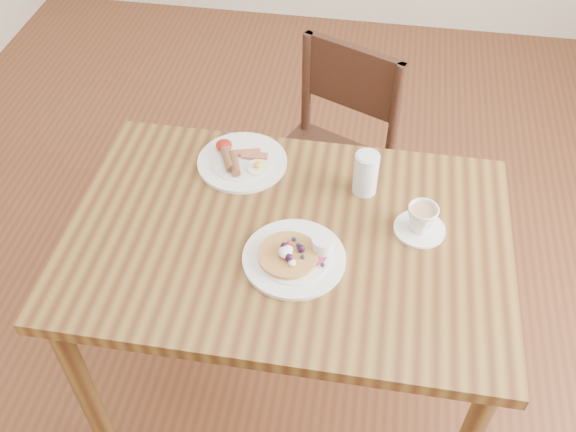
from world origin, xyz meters
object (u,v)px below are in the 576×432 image
object	(u,v)px
pancake_plate	(296,256)
breakfast_plate	(241,161)
water_glass	(366,173)
teacup_saucer	(421,220)
chair_far	(329,157)
dining_table	(288,257)

from	to	relation	value
pancake_plate	breakfast_plate	distance (m)	0.41
breakfast_plate	water_glass	world-z (taller)	water_glass
pancake_plate	teacup_saucer	bearing A→B (deg)	26.54
breakfast_plate	water_glass	distance (m)	0.38
chair_far	dining_table	bearing A→B (deg)	109.13
chair_far	breakfast_plate	world-z (taller)	chair_far
pancake_plate	teacup_saucer	size ratio (longest dim) A/B	1.93
pancake_plate	water_glass	size ratio (longest dim) A/B	2.06
chair_far	breakfast_plate	size ratio (longest dim) A/B	3.26
dining_table	teacup_saucer	bearing A→B (deg)	11.80
breakfast_plate	water_glass	xyz separation A→B (m)	(0.38, -0.05, 0.05)
breakfast_plate	teacup_saucer	xyz separation A→B (m)	(0.54, -0.19, 0.03)
dining_table	chair_far	size ratio (longest dim) A/B	1.36
chair_far	pancake_plate	size ratio (longest dim) A/B	3.26
chair_far	breakfast_plate	distance (m)	0.51
teacup_saucer	water_glass	size ratio (longest dim) A/B	1.07
chair_far	water_glass	xyz separation A→B (m)	(0.14, -0.42, 0.32)
teacup_saucer	water_glass	bearing A→B (deg)	140.97
breakfast_plate	pancake_plate	bearing A→B (deg)	-57.12
dining_table	teacup_saucer	world-z (taller)	teacup_saucer
teacup_saucer	breakfast_plate	bearing A→B (deg)	160.92
breakfast_plate	dining_table	bearing A→B (deg)	-54.14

